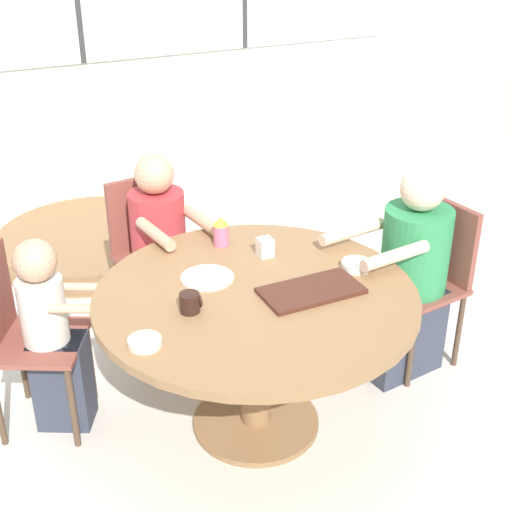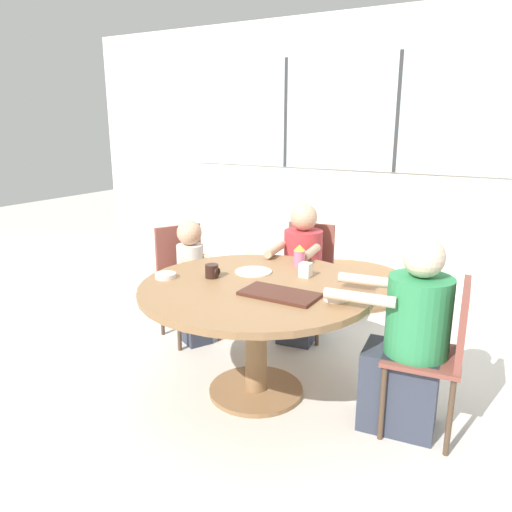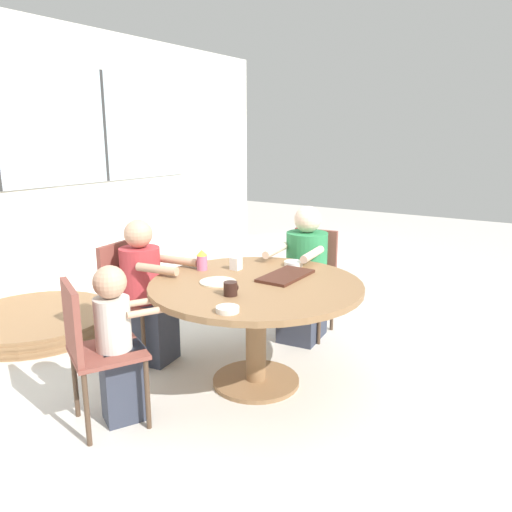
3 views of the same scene
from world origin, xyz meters
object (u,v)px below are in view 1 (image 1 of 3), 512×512
Objects in this scene: chair_for_woman_green_shirt at (149,242)px; coffee_mug at (190,303)px; chair_for_toddler at (17,327)px; bowl_cereal at (356,265)px; person_woman_green_shirt at (163,260)px; bowl_white_shallow at (145,342)px; folded_table_stack at (92,242)px; person_man_blue_shirt at (406,283)px; milk_carton_small at (265,247)px; chair_for_man_blue_shirt at (431,269)px; person_toddler at (53,339)px; sippy_cup at (221,231)px.

chair_for_woman_green_shirt is 1.12m from coffee_mug.
chair_for_toddler is 1.57m from bowl_cereal.
chair_for_toddler is at bearing 18.10° from person_woman_green_shirt.
bowl_white_shallow is 0.10× the size of folded_table_stack.
person_woman_green_shirt is at bearing 45.47° from person_man_blue_shirt.
person_woman_green_shirt reaches higher than bowl_white_shallow.
coffee_mug is 0.65× the size of bowl_cereal.
chair_for_toddler reaches higher than milk_carton_small.
chair_for_man_blue_shirt is 0.82× the size of person_woman_green_shirt.
chair_for_woman_green_shirt is 0.99m from chair_for_toddler.
bowl_white_shallow is at bearing 94.20° from person_man_blue_shirt.
chair_for_man_blue_shirt is 0.93m from milk_carton_small.
milk_carton_small is (-0.88, 0.17, 0.24)m from chair_for_man_blue_shirt.
bowl_cereal is at bearing 1.25° from coffee_mug.
person_toddler is 0.74m from coffee_mug.
person_woman_green_shirt reaches higher than coffee_mug.
person_woman_green_shirt is at bearing 143.50° from chair_for_toddler.
chair_for_woman_green_shirt is at bearing 113.65° from milk_carton_small.
person_toddler is 1.06m from milk_carton_small.
person_woman_green_shirt is at bearing 125.24° from bowl_cereal.
chair_for_man_blue_shirt reaches higher than folded_table_stack.
milk_carton_small is (0.34, -0.77, 0.24)m from chair_for_woman_green_shirt.
chair_for_toddler is 1.19m from milk_carton_small.
person_man_blue_shirt is at bearing 106.97° from person_toddler.
bowl_cereal is (1.33, -0.43, 0.28)m from person_toddler.
folded_table_stack is (-0.12, 1.25, -0.41)m from person_woman_green_shirt.
sippy_cup is (0.20, -0.57, 0.27)m from chair_for_woman_green_shirt.
folded_table_stack is (-0.76, 2.15, -0.67)m from bowl_cereal.
person_toddler is at bearing 90.00° from chair_for_toddler.
person_man_blue_shirt is (-0.17, -0.02, -0.04)m from chair_for_man_blue_shirt.
person_man_blue_shirt is at bearing -14.93° from milk_carton_small.
chair_for_man_blue_shirt is 0.92× the size of person_toddler.
person_woman_green_shirt is (0.02, -0.17, -0.04)m from chair_for_woman_green_shirt.
chair_for_man_blue_shirt is 6.75× the size of bowl_white_shallow.
milk_carton_small is at bearing 109.56° from person_woman_green_shirt.
person_toddler is at bearing 35.83° from chair_for_woman_green_shirt.
sippy_cup is at bearing 125.09° from milk_carton_small.
coffee_mug is 0.69× the size of bowl_white_shallow.
person_man_blue_shirt is 0.79m from milk_carton_small.
chair_for_toddler is at bearing -90.00° from person_toddler.
chair_for_woman_green_shirt and chair_for_man_blue_shirt have the same top height.
bowl_cereal is at bearing -42.52° from milk_carton_small.
person_woman_green_shirt is (-1.20, 0.78, -0.04)m from chair_for_man_blue_shirt.
folded_table_stack is (-0.09, 1.08, -0.46)m from chair_for_woman_green_shirt.
chair_for_man_blue_shirt is at bearing -90.00° from person_man_blue_shirt.
chair_for_woman_green_shirt reaches higher than coffee_mug.
sippy_cup is at bearing 122.06° from person_toddler.
chair_for_toddler reaches higher than sippy_cup.
chair_for_man_blue_shirt reaches higher than milk_carton_small.
chair_for_woman_green_shirt is 1.00× the size of chair_for_toddler.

